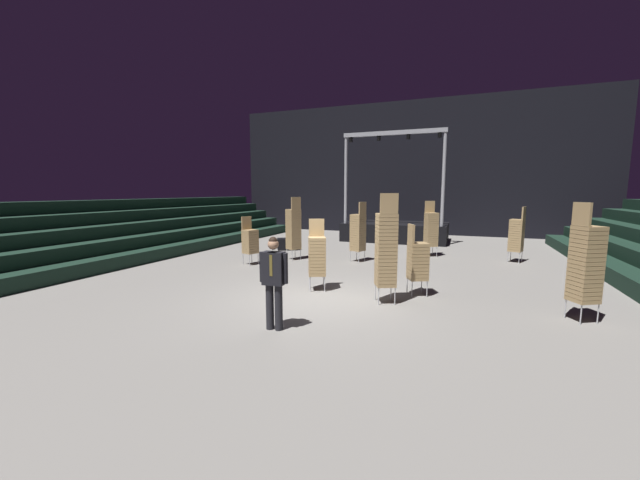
{
  "coord_description": "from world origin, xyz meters",
  "views": [
    {
      "loc": [
        3.31,
        -8.15,
        2.6
      ],
      "look_at": [
        0.03,
        0.24,
        1.4
      ],
      "focal_mm": 20.54,
      "sensor_mm": 36.0,
      "label": 1
    }
  ],
  "objects_px": {
    "stage_riser": "(395,230)",
    "equipment_road_case": "(288,244)",
    "chair_stack_mid_centre": "(293,229)",
    "chair_stack_rear_centre": "(386,249)",
    "man_with_tie": "(274,278)",
    "chair_stack_aisle_left": "(431,229)",
    "chair_stack_mid_right": "(417,260)",
    "chair_stack_mid_left": "(250,241)",
    "chair_stack_rear_right": "(317,255)",
    "chair_stack_front_right": "(517,235)",
    "chair_stack_front_left": "(586,263)",
    "chair_stack_rear_left": "(358,232)"
  },
  "relations": [
    {
      "from": "stage_riser",
      "to": "equipment_road_case",
      "type": "height_order",
      "value": "stage_riser"
    },
    {
      "from": "chair_stack_mid_centre",
      "to": "chair_stack_rear_centre",
      "type": "xyz_separation_m",
      "value": [
        4.38,
        -4.21,
        0.08
      ]
    },
    {
      "from": "man_with_tie",
      "to": "chair_stack_aisle_left",
      "type": "distance_m",
      "value": 9.58
    },
    {
      "from": "chair_stack_aisle_left",
      "to": "chair_stack_rear_centre",
      "type": "bearing_deg",
      "value": 56.98
    },
    {
      "from": "chair_stack_mid_right",
      "to": "chair_stack_mid_left",
      "type": "bearing_deg",
      "value": -133.28
    },
    {
      "from": "chair_stack_mid_right",
      "to": "chair_stack_rear_right",
      "type": "xyz_separation_m",
      "value": [
        -2.52,
        -0.47,
        0.04
      ]
    },
    {
      "from": "stage_riser",
      "to": "chair_stack_rear_right",
      "type": "relative_size",
      "value": 2.93
    },
    {
      "from": "chair_stack_mid_left",
      "to": "chair_stack_mid_centre",
      "type": "distance_m",
      "value": 1.8
    },
    {
      "from": "chair_stack_front_right",
      "to": "chair_stack_rear_right",
      "type": "bearing_deg",
      "value": 159.56
    },
    {
      "from": "chair_stack_front_left",
      "to": "chair_stack_aisle_left",
      "type": "distance_m",
      "value": 7.54
    },
    {
      "from": "equipment_road_case",
      "to": "chair_stack_front_right",
      "type": "bearing_deg",
      "value": 2.64
    },
    {
      "from": "chair_stack_mid_left",
      "to": "chair_stack_rear_left",
      "type": "distance_m",
      "value": 3.96
    },
    {
      "from": "chair_stack_mid_left",
      "to": "chair_stack_aisle_left",
      "type": "bearing_deg",
      "value": 146.4
    },
    {
      "from": "chair_stack_mid_left",
      "to": "chair_stack_aisle_left",
      "type": "height_order",
      "value": "chair_stack_aisle_left"
    },
    {
      "from": "chair_stack_front_right",
      "to": "chair_stack_mid_right",
      "type": "distance_m",
      "value": 6.46
    },
    {
      "from": "man_with_tie",
      "to": "chair_stack_rear_centre",
      "type": "height_order",
      "value": "chair_stack_rear_centre"
    },
    {
      "from": "stage_riser",
      "to": "chair_stack_front_right",
      "type": "height_order",
      "value": "stage_riser"
    },
    {
      "from": "chair_stack_mid_centre",
      "to": "chair_stack_rear_left",
      "type": "height_order",
      "value": "chair_stack_mid_centre"
    },
    {
      "from": "chair_stack_rear_left",
      "to": "chair_stack_aisle_left",
      "type": "distance_m",
      "value": 3.25
    },
    {
      "from": "stage_riser",
      "to": "chair_stack_aisle_left",
      "type": "xyz_separation_m",
      "value": [
        2.15,
        -4.27,
        0.53
      ]
    },
    {
      "from": "man_with_tie",
      "to": "chair_stack_mid_left",
      "type": "height_order",
      "value": "man_with_tie"
    },
    {
      "from": "chair_stack_rear_left",
      "to": "equipment_road_case",
      "type": "relative_size",
      "value": 2.47
    },
    {
      "from": "stage_riser",
      "to": "equipment_road_case",
      "type": "relative_size",
      "value": 6.12
    },
    {
      "from": "chair_stack_front_right",
      "to": "chair_stack_mid_left",
      "type": "height_order",
      "value": "chair_stack_front_right"
    },
    {
      "from": "stage_riser",
      "to": "chair_stack_mid_centre",
      "type": "xyz_separation_m",
      "value": [
        -2.68,
        -6.95,
        0.61
      ]
    },
    {
      "from": "chair_stack_rear_centre",
      "to": "chair_stack_aisle_left",
      "type": "distance_m",
      "value": 6.91
    },
    {
      "from": "chair_stack_front_right",
      "to": "chair_stack_mid_left",
      "type": "distance_m",
      "value": 9.73
    },
    {
      "from": "man_with_tie",
      "to": "chair_stack_front_right",
      "type": "bearing_deg",
      "value": -123.59
    },
    {
      "from": "chair_stack_rear_right",
      "to": "chair_stack_aisle_left",
      "type": "xyz_separation_m",
      "value": [
        2.36,
        6.44,
        0.17
      ]
    },
    {
      "from": "chair_stack_rear_left",
      "to": "chair_stack_aisle_left",
      "type": "height_order",
      "value": "same"
    },
    {
      "from": "stage_riser",
      "to": "chair_stack_rear_left",
      "type": "height_order",
      "value": "stage_riser"
    },
    {
      "from": "chair_stack_front_left",
      "to": "chair_stack_mid_left",
      "type": "relative_size",
      "value": 1.4
    },
    {
      "from": "chair_stack_front_right",
      "to": "chair_stack_rear_centre",
      "type": "height_order",
      "value": "chair_stack_rear_centre"
    },
    {
      "from": "equipment_road_case",
      "to": "man_with_tie",
      "type": "bearing_deg",
      "value": -65.12
    },
    {
      "from": "stage_riser",
      "to": "chair_stack_front_right",
      "type": "xyz_separation_m",
      "value": [
        5.19,
        -4.47,
        0.44
      ]
    },
    {
      "from": "chair_stack_front_right",
      "to": "chair_stack_rear_centre",
      "type": "distance_m",
      "value": 7.55
    },
    {
      "from": "chair_stack_mid_right",
      "to": "chair_stack_rear_centre",
      "type": "height_order",
      "value": "chair_stack_rear_centre"
    },
    {
      "from": "chair_stack_rear_right",
      "to": "chair_stack_front_right",
      "type": "bearing_deg",
      "value": -155.7
    },
    {
      "from": "chair_stack_mid_centre",
      "to": "chair_stack_aisle_left",
      "type": "xyz_separation_m",
      "value": [
        4.83,
        2.68,
        -0.08
      ]
    },
    {
      "from": "stage_riser",
      "to": "chair_stack_mid_centre",
      "type": "height_order",
      "value": "stage_riser"
    },
    {
      "from": "chair_stack_front_left",
      "to": "chair_stack_mid_centre",
      "type": "distance_m",
      "value": 9.23
    },
    {
      "from": "chair_stack_front_right",
      "to": "chair_stack_aisle_left",
      "type": "distance_m",
      "value": 3.05
    },
    {
      "from": "man_with_tie",
      "to": "equipment_road_case",
      "type": "bearing_deg",
      "value": -69.56
    },
    {
      "from": "chair_stack_rear_right",
      "to": "chair_stack_aisle_left",
      "type": "height_order",
      "value": "chair_stack_aisle_left"
    },
    {
      "from": "chair_stack_front_left",
      "to": "equipment_road_case",
      "type": "distance_m",
      "value": 11.39
    },
    {
      "from": "chair_stack_mid_centre",
      "to": "chair_stack_rear_right",
      "type": "xyz_separation_m",
      "value": [
        2.47,
        -3.77,
        -0.25
      ]
    },
    {
      "from": "chair_stack_rear_left",
      "to": "equipment_road_case",
      "type": "bearing_deg",
      "value": 88.27
    },
    {
      "from": "chair_stack_mid_left",
      "to": "chair_stack_rear_centre",
      "type": "distance_m",
      "value": 6.11
    },
    {
      "from": "stage_riser",
      "to": "chair_stack_rear_left",
      "type": "distance_m",
      "value": 6.46
    },
    {
      "from": "chair_stack_mid_right",
      "to": "chair_stack_mid_centre",
      "type": "distance_m",
      "value": 5.99
    }
  ]
}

